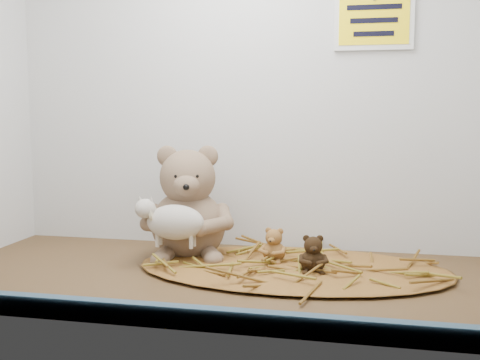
% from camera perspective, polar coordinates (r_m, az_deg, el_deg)
% --- Properties ---
extents(alcove_shell, '(1.20, 0.60, 0.90)m').
position_cam_1_polar(alcove_shell, '(1.30, -1.11, 11.33)').
color(alcove_shell, '#453118').
rests_on(alcove_shell, ground).
extents(front_rail, '(1.19, 0.02, 0.04)m').
position_cam_1_polar(front_rail, '(0.99, -6.24, -12.71)').
color(front_rail, '#375369').
rests_on(front_rail, shelf_floor).
extents(straw_bed, '(0.68, 0.39, 0.01)m').
position_cam_1_polar(straw_bed, '(1.31, 5.01, -8.31)').
color(straw_bed, brown).
rests_on(straw_bed, shelf_floor).
extents(main_teddy, '(0.26, 0.27, 0.26)m').
position_cam_1_polar(main_teddy, '(1.41, -4.96, -2.07)').
color(main_teddy, '#93735A').
rests_on(main_teddy, shelf_floor).
extents(toy_lamb, '(0.17, 0.10, 0.11)m').
position_cam_1_polar(toy_lamb, '(1.32, -6.15, -4.01)').
color(toy_lamb, beige).
rests_on(toy_lamb, main_teddy).
extents(mini_teddy_tan, '(0.07, 0.07, 0.08)m').
position_cam_1_polar(mini_teddy_tan, '(1.34, 3.24, -6.01)').
color(mini_teddy_tan, '#9A5E32').
rests_on(mini_teddy_tan, straw_bed).
extents(mini_teddy_brown, '(0.07, 0.08, 0.08)m').
position_cam_1_polar(mini_teddy_brown, '(1.26, 6.93, -6.80)').
color(mini_teddy_brown, black).
rests_on(mini_teddy_brown, straw_bed).
extents(wall_sign, '(0.16, 0.01, 0.11)m').
position_cam_1_polar(wall_sign, '(1.48, 12.58, 14.52)').
color(wall_sign, yellow).
rests_on(wall_sign, back_wall).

